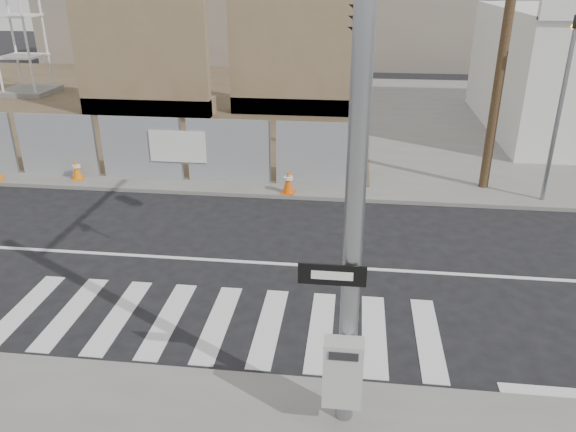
# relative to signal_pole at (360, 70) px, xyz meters

# --- Properties ---
(ground) EXTENTS (100.00, 100.00, 0.00)m
(ground) POSITION_rel_signal_pole_xyz_m (-2.49, 2.05, -4.78)
(ground) COLOR black
(ground) RESTS_ON ground
(sidewalk_far) EXTENTS (50.00, 20.00, 0.12)m
(sidewalk_far) POSITION_rel_signal_pole_xyz_m (-2.49, 16.05, -4.72)
(sidewalk_far) COLOR slate
(sidewalk_far) RESTS_ON ground
(signal_pole) EXTENTS (0.96, 5.87, 7.00)m
(signal_pole) POSITION_rel_signal_pole_xyz_m (0.00, 0.00, 0.00)
(signal_pole) COLOR gray
(signal_pole) RESTS_ON sidewalk_near
(far_signal_pole) EXTENTS (0.16, 0.20, 5.60)m
(far_signal_pole) POSITION_rel_signal_pole_xyz_m (5.51, 6.65, -1.30)
(far_signal_pole) COLOR gray
(far_signal_pole) RESTS_ON sidewalk_far
(concrete_wall_left) EXTENTS (6.00, 1.30, 8.00)m
(concrete_wall_left) POSITION_rel_signal_pole_xyz_m (-9.49, 15.13, -1.40)
(concrete_wall_left) COLOR brown
(concrete_wall_left) RESTS_ON sidewalk_far
(concrete_wall_right) EXTENTS (5.50, 1.30, 8.00)m
(concrete_wall_right) POSITION_rel_signal_pole_xyz_m (-2.99, 16.13, -1.40)
(concrete_wall_right) COLOR brown
(concrete_wall_right) RESTS_ON sidewalk_far
(utility_pole_right) EXTENTS (1.60, 0.28, 10.00)m
(utility_pole_right) POSITION_rel_signal_pole_xyz_m (4.01, 7.55, 0.42)
(utility_pole_right) COLOR brown
(utility_pole_right) RESTS_ON sidewalk_far
(traffic_cone_c) EXTENTS (0.42, 0.42, 0.68)m
(traffic_cone_c) POSITION_rel_signal_pole_xyz_m (-8.77, 6.67, -4.33)
(traffic_cone_c) COLOR orange
(traffic_cone_c) RESTS_ON sidewalk_far
(traffic_cone_d) EXTENTS (0.43, 0.43, 0.74)m
(traffic_cone_d) POSITION_rel_signal_pole_xyz_m (-1.93, 6.27, -4.30)
(traffic_cone_d) COLOR #EB580C
(traffic_cone_d) RESTS_ON sidewalk_far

